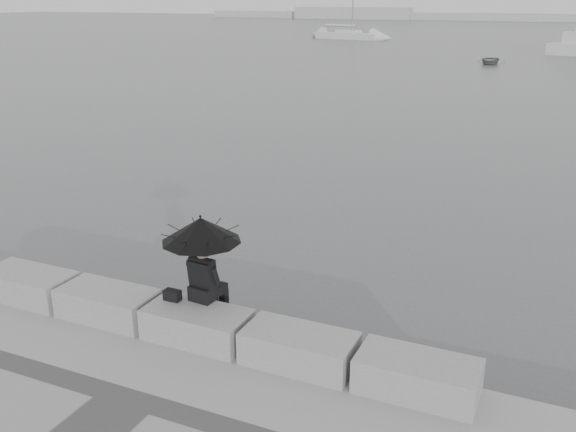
% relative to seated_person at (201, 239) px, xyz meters
% --- Properties ---
extents(ground, '(360.00, 360.00, 0.00)m').
position_rel_seated_person_xyz_m(ground, '(0.09, 0.09, -2.02)').
color(ground, '#4B4E50').
rests_on(ground, ground).
extents(stone_block_far_left, '(1.60, 0.80, 0.50)m').
position_rel_seated_person_xyz_m(stone_block_far_left, '(-3.31, -0.36, -1.27)').
color(stone_block_far_left, gray).
rests_on(stone_block_far_left, promenade).
extents(stone_block_left, '(1.60, 0.80, 0.50)m').
position_rel_seated_person_xyz_m(stone_block_left, '(-1.61, -0.36, -1.27)').
color(stone_block_left, gray).
rests_on(stone_block_left, promenade).
extents(stone_block_centre, '(1.60, 0.80, 0.50)m').
position_rel_seated_person_xyz_m(stone_block_centre, '(0.09, -0.36, -1.27)').
color(stone_block_centre, gray).
rests_on(stone_block_centre, promenade).
extents(stone_block_right, '(1.60, 0.80, 0.50)m').
position_rel_seated_person_xyz_m(stone_block_right, '(1.79, -0.36, -1.27)').
color(stone_block_right, gray).
rests_on(stone_block_right, promenade).
extents(stone_block_far_right, '(1.60, 0.80, 0.50)m').
position_rel_seated_person_xyz_m(stone_block_far_right, '(3.49, -0.36, -1.27)').
color(stone_block_far_right, gray).
rests_on(stone_block_far_right, promenade).
extents(seated_person, '(1.23, 1.23, 1.39)m').
position_rel_seated_person_xyz_m(seated_person, '(0.00, 0.00, 0.00)').
color(seated_person, black).
rests_on(seated_person, stone_block_centre).
extents(bag, '(0.26, 0.15, 0.17)m').
position_rel_seated_person_xyz_m(bag, '(-0.43, -0.23, -0.93)').
color(bag, black).
rests_on(bag, stone_block_centre).
extents(distant_landmass, '(180.00, 8.00, 2.80)m').
position_rel_seated_person_xyz_m(distant_landmass, '(-8.05, 154.60, -1.12)').
color(distant_landmass, '#A6A8AB').
rests_on(distant_landmass, ground).
extents(sailboat_left, '(9.35, 4.17, 12.90)m').
position_rel_seated_person_xyz_m(sailboat_left, '(-24.50, 76.74, -1.51)').
color(sailboat_left, silver).
rests_on(sailboat_left, ground).
extents(dinghy, '(3.37, 1.47, 0.57)m').
position_rel_seated_person_xyz_m(dinghy, '(-2.50, 50.43, -1.73)').
color(dinghy, gray).
rests_on(dinghy, ground).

